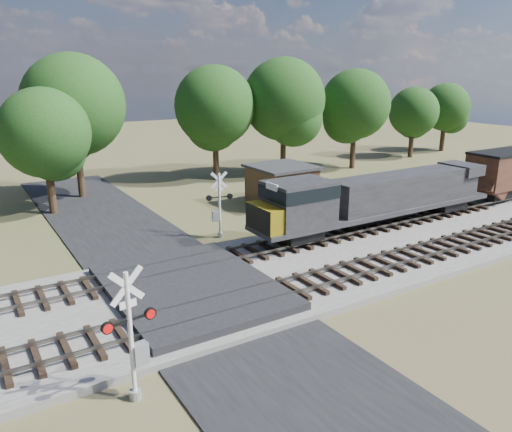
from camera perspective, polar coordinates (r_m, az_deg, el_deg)
ground at (r=23.15m, az=-6.91°, el=-9.47°), size 160.00×160.00×0.00m
ballast_bed at (r=28.68m, az=11.09°, el=-4.12°), size 140.00×10.00×0.30m
road at (r=23.14m, az=-6.92°, el=-9.38°), size 7.00×60.00×0.08m
crossing_panel at (r=23.43m, az=-7.46°, el=-8.31°), size 7.00×9.00×0.62m
track_near at (r=22.77m, az=2.44°, el=-8.67°), size 140.00×2.60×0.33m
track_far at (r=26.72m, az=-3.59°, el=-4.78°), size 140.00×2.60×0.33m
crossing_signal_near at (r=16.34m, az=-13.75°, el=-14.23°), size 1.80×0.44×4.48m
crossing_signal_far at (r=30.67m, az=-4.32°, el=0.62°), size 1.67×0.45×4.17m
equipment_shed at (r=38.21m, az=2.95°, el=3.55°), size 4.62×4.62×3.09m
treeline at (r=43.22m, az=-10.74°, el=11.43°), size 79.72×11.05×11.37m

